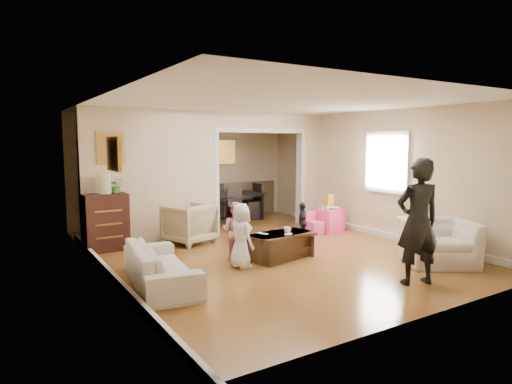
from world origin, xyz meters
TOP-DOWN VIEW (x-y plane):
  - floor at (0.00, 0.00)m, footprint 7.00×7.00m
  - partition_left at (-1.38, 1.80)m, footprint 2.75×0.18m
  - partition_right at (2.48, 1.80)m, footprint 0.55×0.18m
  - partition_header at (1.10, 1.80)m, footprint 2.22×0.18m
  - window_pane at (2.73, -0.40)m, footprint 0.03×0.95m
  - framed_art_partition at (-2.20, 1.70)m, footprint 0.45×0.03m
  - framed_art_sofa_wall at (-2.71, -0.60)m, footprint 0.03×0.55m
  - framed_art_alcove at (1.10, 3.44)m, footprint 0.45×0.03m
  - sofa at (-2.20, -0.86)m, footprint 0.98×1.96m
  - armchair_back at (-0.86, 1.26)m, footprint 1.04×1.05m
  - armchair_front at (1.96, -2.20)m, footprint 1.43×1.38m
  - dresser at (-2.37, 1.50)m, footprint 0.75×0.42m
  - table_lamp at (-2.37, 1.50)m, footprint 0.22×0.22m
  - potted_plant at (-2.17, 1.50)m, footprint 0.25×0.21m
  - coffee_table at (0.00, -0.58)m, footprint 1.24×0.82m
  - coffee_cup at (0.10, -0.63)m, footprint 0.13×0.13m
  - play_table at (2.15, 0.67)m, footprint 0.59×0.59m
  - cereal_box at (2.27, 0.77)m, footprint 0.21×0.10m
  - cyan_cup at (2.05, 0.62)m, footprint 0.08×0.08m
  - toy_block at (2.03, 0.79)m, footprint 0.10×0.09m
  - play_bowl at (2.20, 0.55)m, footprint 0.23×0.23m
  - dining_table at (0.80, 2.94)m, footprint 2.11×1.42m
  - adult_person at (0.83, -2.68)m, footprint 0.73×0.59m
  - child_kneel_a at (-0.85, -0.73)m, footprint 0.35×0.51m
  - child_kneel_b at (-0.70, -0.28)m, footprint 0.57×0.60m
  - child_toddler at (1.05, 0.17)m, footprint 0.43×0.48m
  - craft_papers at (0.03, -0.54)m, footprint 0.71×0.49m

SIDE VIEW (x-z plane):
  - floor at x=0.00m, z-range 0.00..0.00m
  - coffee_table at x=0.00m, z-range 0.00..0.43m
  - play_table at x=2.15m, z-range 0.00..0.51m
  - sofa at x=-2.20m, z-range 0.00..0.55m
  - dining_table at x=0.80m, z-range 0.00..0.68m
  - armchair_front at x=1.96m, z-range 0.00..0.71m
  - armchair_back at x=-0.86m, z-range 0.00..0.77m
  - child_toddler at x=1.05m, z-range 0.00..0.79m
  - craft_papers at x=0.03m, z-range 0.43..0.43m
  - coffee_cup at x=0.10m, z-range 0.43..0.53m
  - child_kneel_b at x=-0.70m, z-range 0.00..0.98m
  - child_kneel_a at x=-0.85m, z-range 0.00..1.01m
  - dresser at x=-2.37m, z-range 0.00..1.03m
  - toy_block at x=2.03m, z-range 0.51..0.56m
  - play_bowl at x=2.20m, z-range 0.51..0.56m
  - cyan_cup at x=2.05m, z-range 0.51..0.59m
  - cereal_box at x=2.27m, z-range 0.51..0.81m
  - adult_person at x=0.83m, z-range 0.00..1.74m
  - potted_plant at x=-2.17m, z-range 1.03..1.31m
  - table_lamp at x=-2.37m, z-range 1.03..1.39m
  - partition_left at x=-1.38m, z-range 0.00..2.60m
  - partition_right at x=2.48m, z-range 0.00..2.60m
  - window_pane at x=2.73m, z-range 1.00..2.10m
  - framed_art_alcove at x=1.10m, z-range 1.42..1.98m
  - framed_art_sofa_wall at x=-2.71m, z-range 1.60..2.00m
  - framed_art_partition at x=-2.20m, z-range 1.58..2.12m
  - partition_header at x=1.10m, z-range 2.25..2.60m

